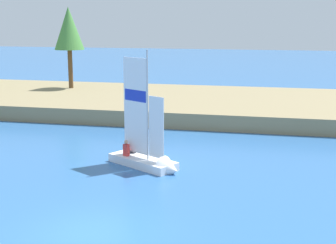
% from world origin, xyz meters
% --- Properties ---
extents(ground_plane, '(200.00, 200.00, 0.00)m').
position_xyz_m(ground_plane, '(0.00, 0.00, 0.00)').
color(ground_plane, '#2D609E').
extents(shore_bank, '(80.00, 13.67, 1.07)m').
position_xyz_m(shore_bank, '(0.00, 22.73, 0.54)').
color(shore_bank, '#897A56').
rests_on(shore_bank, ground).
extents(shoreline_tree_centre, '(2.54, 2.54, 6.95)m').
position_xyz_m(shoreline_tree_centre, '(-11.72, 25.35, 6.14)').
color(shoreline_tree_centre, brown).
rests_on(shoreline_tree_centre, shore_bank).
extents(sailboat, '(4.15, 3.12, 6.01)m').
position_xyz_m(sailboat, '(0.11, 7.50, 0.49)').
color(sailboat, white).
rests_on(sailboat, ground).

